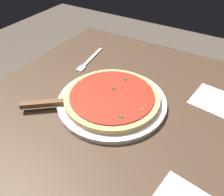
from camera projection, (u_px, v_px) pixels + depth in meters
restaurant_table at (120, 145)px, 0.78m from camera, size 0.86×0.89×0.77m
serving_plate at (112, 101)px, 0.70m from camera, size 0.32×0.32×0.01m
pizza at (112, 97)px, 0.69m from camera, size 0.28×0.28×0.02m
pizza_server at (58, 103)px, 0.68m from camera, size 0.20×0.17×0.01m
napkin_folded_right at (218, 102)px, 0.71m from camera, size 0.16×0.14×0.00m
fork at (89, 61)px, 0.89m from camera, size 0.04×0.19×0.00m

